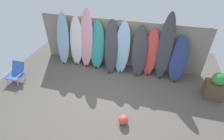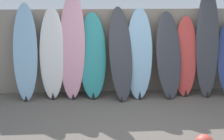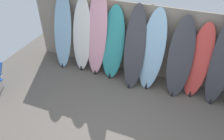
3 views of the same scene
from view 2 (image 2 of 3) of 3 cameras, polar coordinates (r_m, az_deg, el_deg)
ground at (r=5.18m, az=5.57°, el=-10.79°), size 7.68×7.68×0.00m
fence_back at (r=6.79m, az=3.07°, el=3.51°), size 6.08×0.11×1.80m
surfboard_skyblue_0 at (r=6.54m, az=-15.58°, el=3.12°), size 0.50×0.58×1.95m
surfboard_white_1 at (r=6.47m, az=-10.91°, el=2.91°), size 0.53×0.47×1.86m
surfboard_pink_2 at (r=6.41m, az=-7.29°, el=4.29°), size 0.58×0.57×2.16m
surfboard_teal_3 at (r=6.43m, az=-3.55°, el=2.57°), size 0.56×0.55×1.75m
surfboard_charcoal_4 at (r=6.33m, az=1.59°, el=2.91°), size 0.56×0.74×1.87m
surfboard_skyblue_5 at (r=6.43m, az=4.99°, el=2.90°), size 0.59×0.58×1.84m
surfboard_charcoal_6 at (r=6.55m, az=10.32°, el=2.61°), size 0.59×0.63×1.77m
surfboard_red_7 at (r=6.74m, az=13.27°, el=2.32°), size 0.53×0.51×1.66m
surfboard_charcoal_8 at (r=6.80m, az=17.04°, el=4.75°), size 0.53×0.61×2.26m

